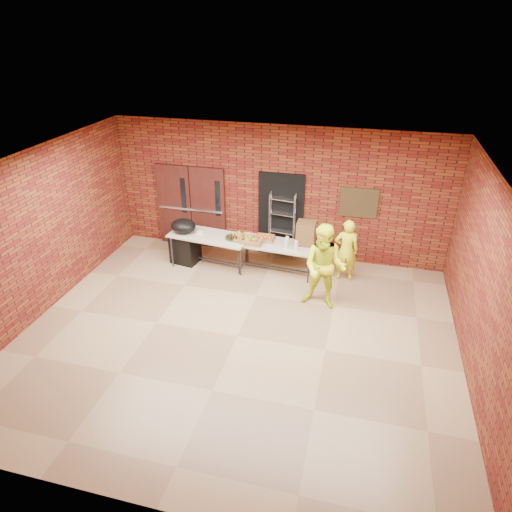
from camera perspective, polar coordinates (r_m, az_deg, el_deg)
The scene contains 19 objects.
room at distance 7.82m, azimuth -2.58°, elevation -0.70°, with size 8.08×7.08×3.28m.
double_doors at distance 11.67m, azimuth -8.08°, elevation 6.13°, with size 1.78×0.12×2.10m.
dark_doorway at distance 11.07m, azimuth 3.12°, elevation 5.11°, with size 1.10×0.06×2.10m, color black.
bronze_plaque at distance 10.70m, azimuth 12.72°, elevation 6.51°, with size 0.85×0.04×0.70m, color #3C2C18.
wire_rack at distance 11.02m, azimuth 3.25°, elevation 3.76°, with size 0.61×0.20×1.66m, color #B1B0B8, non-canonical shape.
table_left at distance 10.75m, azimuth -5.84°, elevation 2.29°, with size 1.97×1.00×0.78m.
table_right at distance 10.39m, azimuth 2.54°, elevation 1.24°, with size 1.85×0.88×0.74m.
basket_bananas at distance 10.41m, azimuth -1.30°, elevation 2.11°, with size 0.48×0.38×0.15m.
basket_oranges at distance 10.48m, azimuth 1.08°, elevation 2.24°, with size 0.42×0.33×0.13m.
basket_apples at distance 10.34m, azimuth -0.55°, elevation 1.91°, with size 0.48×0.38×0.15m.
muffin_tray at distance 10.51m, azimuth -2.81°, elevation 2.47°, with size 0.40×0.40×0.10m.
napkin_box at distance 10.82m, azimuth -6.96°, elevation 2.95°, with size 0.16×0.11×0.05m, color silver.
coffee_dispenser at distance 10.28m, azimuth 6.26°, elevation 2.85°, with size 0.41×0.37×0.54m, color brown.
cup_stack_front at distance 10.13m, azimuth 3.77°, elevation 1.56°, with size 0.07×0.07×0.22m, color silver.
cup_stack_mid at distance 10.03m, azimuth 5.04°, elevation 1.27°, with size 0.08×0.08×0.23m, color silver.
cup_stack_back at distance 10.24m, azimuth 3.92°, elevation 1.87°, with size 0.07×0.07×0.22m, color silver.
covered_grill at distance 11.03m, azimuth -8.92°, elevation 1.89°, with size 0.69×0.61×1.11m.
volunteer_woman at distance 10.29m, azimuth 11.21°, elevation 0.73°, with size 0.53×0.35×1.46m, color yellow.
volunteer_man at distance 9.16m, azimuth 8.56°, elevation -1.41°, with size 0.88×0.68×1.81m, color yellow.
Camera 1 is at (2.03, -6.55, 5.37)m, focal length 32.00 mm.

